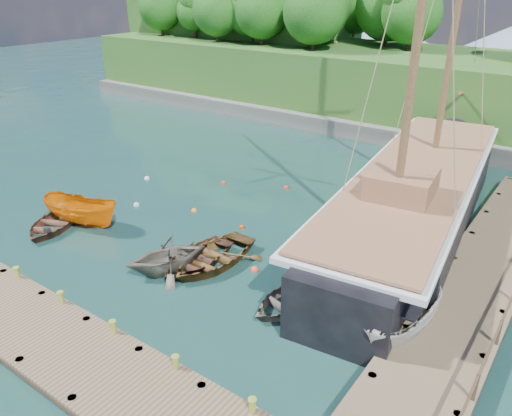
{
  "coord_description": "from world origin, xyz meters",
  "views": [
    {
      "loc": [
        14.19,
        -13.52,
        11.84
      ],
      "look_at": [
        1.82,
        3.66,
        2.0
      ],
      "focal_mm": 35.0,
      "sensor_mm": 36.0,
      "label": 1
    }
  ],
  "objects_px": {
    "rowboat_1": "(168,271)",
    "rowboat_4": "(196,264)",
    "rowboat_3": "(292,305)",
    "schooner": "(414,201)",
    "rowboat_0": "(54,228)",
    "rowboat_2": "(213,264)",
    "motorboat_orange": "(84,224)",
    "cabin_boat_white": "(399,337)"
  },
  "relations": [
    {
      "from": "rowboat_1",
      "to": "rowboat_4",
      "type": "bearing_deg",
      "value": 90.95
    },
    {
      "from": "rowboat_3",
      "to": "rowboat_4",
      "type": "xyz_separation_m",
      "value": [
        -5.2,
        0.08,
        0.0
      ]
    },
    {
      "from": "rowboat_1",
      "to": "schooner",
      "type": "height_order",
      "value": "schooner"
    },
    {
      "from": "rowboat_1",
      "to": "rowboat_4",
      "type": "distance_m",
      "value": 1.32
    },
    {
      "from": "rowboat_0",
      "to": "rowboat_3",
      "type": "height_order",
      "value": "rowboat_0"
    },
    {
      "from": "rowboat_2",
      "to": "rowboat_3",
      "type": "height_order",
      "value": "rowboat_2"
    },
    {
      "from": "rowboat_2",
      "to": "motorboat_orange",
      "type": "bearing_deg",
      "value": -172.17
    },
    {
      "from": "rowboat_0",
      "to": "cabin_boat_white",
      "type": "relative_size",
      "value": 0.83
    },
    {
      "from": "rowboat_3",
      "to": "motorboat_orange",
      "type": "height_order",
      "value": "motorboat_orange"
    },
    {
      "from": "rowboat_4",
      "to": "rowboat_3",
      "type": "bearing_deg",
      "value": -2.43
    },
    {
      "from": "motorboat_orange",
      "to": "rowboat_2",
      "type": "bearing_deg",
      "value": -95.75
    },
    {
      "from": "motorboat_orange",
      "to": "rowboat_0",
      "type": "bearing_deg",
      "value": 131.45
    },
    {
      "from": "rowboat_3",
      "to": "motorboat_orange",
      "type": "distance_m",
      "value": 12.7
    },
    {
      "from": "schooner",
      "to": "rowboat_4",
      "type": "bearing_deg",
      "value": -129.57
    },
    {
      "from": "cabin_boat_white",
      "to": "rowboat_3",
      "type": "bearing_deg",
      "value": -165.78
    },
    {
      "from": "rowboat_0",
      "to": "schooner",
      "type": "bearing_deg",
      "value": 13.68
    },
    {
      "from": "rowboat_0",
      "to": "rowboat_3",
      "type": "xyz_separation_m",
      "value": [
        13.57,
        1.59,
        0.0
      ]
    },
    {
      "from": "rowboat_3",
      "to": "cabin_boat_white",
      "type": "bearing_deg",
      "value": 22.65
    },
    {
      "from": "rowboat_4",
      "to": "motorboat_orange",
      "type": "distance_m",
      "value": 7.51
    },
    {
      "from": "rowboat_0",
      "to": "cabin_boat_white",
      "type": "bearing_deg",
      "value": -17.37
    },
    {
      "from": "rowboat_4",
      "to": "motorboat_orange",
      "type": "bearing_deg",
      "value": -177.85
    },
    {
      "from": "rowboat_0",
      "to": "schooner",
      "type": "height_order",
      "value": "schooner"
    },
    {
      "from": "rowboat_2",
      "to": "motorboat_orange",
      "type": "distance_m",
      "value": 8.14
    },
    {
      "from": "rowboat_2",
      "to": "schooner",
      "type": "xyz_separation_m",
      "value": [
        5.81,
        9.43,
        1.24
      ]
    },
    {
      "from": "rowboat_1",
      "to": "rowboat_2",
      "type": "distance_m",
      "value": 2.03
    },
    {
      "from": "motorboat_orange",
      "to": "rowboat_1",
      "type": "bearing_deg",
      "value": -108.25
    },
    {
      "from": "rowboat_0",
      "to": "motorboat_orange",
      "type": "distance_m",
      "value": 1.49
    },
    {
      "from": "rowboat_4",
      "to": "schooner",
      "type": "bearing_deg",
      "value": 55.65
    },
    {
      "from": "rowboat_3",
      "to": "motorboat_orange",
      "type": "relative_size",
      "value": 0.87
    },
    {
      "from": "rowboat_0",
      "to": "rowboat_2",
      "type": "distance_m",
      "value": 9.21
    },
    {
      "from": "rowboat_1",
      "to": "rowboat_4",
      "type": "relative_size",
      "value": 0.87
    },
    {
      "from": "rowboat_2",
      "to": "rowboat_3",
      "type": "bearing_deg",
      "value": -5.69
    },
    {
      "from": "rowboat_4",
      "to": "motorboat_orange",
      "type": "relative_size",
      "value": 0.9
    },
    {
      "from": "rowboat_2",
      "to": "rowboat_4",
      "type": "height_order",
      "value": "rowboat_2"
    },
    {
      "from": "rowboat_2",
      "to": "schooner",
      "type": "distance_m",
      "value": 11.15
    },
    {
      "from": "rowboat_3",
      "to": "motorboat_orange",
      "type": "bearing_deg",
      "value": -163.71
    },
    {
      "from": "rowboat_4",
      "to": "schooner",
      "type": "height_order",
      "value": "schooner"
    },
    {
      "from": "rowboat_1",
      "to": "motorboat_orange",
      "type": "xyz_separation_m",
      "value": [
        -6.9,
        0.7,
        0.0
      ]
    },
    {
      "from": "rowboat_3",
      "to": "motorboat_orange",
      "type": "xyz_separation_m",
      "value": [
        -12.7,
        -0.39,
        0.0
      ]
    },
    {
      "from": "rowboat_3",
      "to": "schooner",
      "type": "relative_size",
      "value": 0.13
    },
    {
      "from": "rowboat_1",
      "to": "cabin_boat_white",
      "type": "bearing_deg",
      "value": 37.43
    },
    {
      "from": "motorboat_orange",
      "to": "rowboat_4",
      "type": "bearing_deg",
      "value": -98.78
    }
  ]
}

